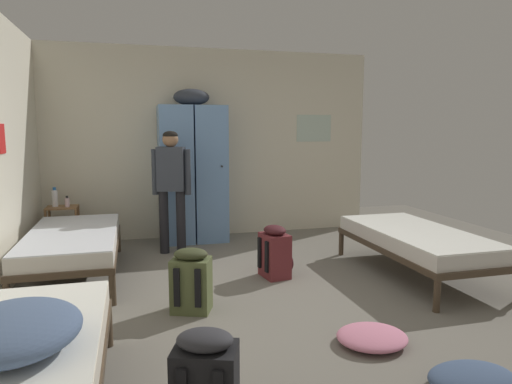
{
  "coord_description": "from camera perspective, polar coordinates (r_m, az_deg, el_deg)",
  "views": [
    {
      "loc": [
        -1.12,
        -3.86,
        1.54
      ],
      "look_at": [
        0.0,
        0.26,
        0.95
      ],
      "focal_mm": 32.06,
      "sensor_mm": 36.0,
      "label": 1
    }
  ],
  "objects": [
    {
      "name": "water_bottle",
      "position": [
        6.27,
        -23.8,
        -0.67
      ],
      "size": [
        0.07,
        0.07,
        0.25
      ],
      "color": "white",
      "rests_on": "shelf_unit"
    },
    {
      "name": "bed_left_rear",
      "position": [
        5.14,
        -21.89,
        -5.75
      ],
      "size": [
        0.9,
        1.9,
        0.49
      ],
      "color": "#473828",
      "rests_on": "ground_plane"
    },
    {
      "name": "bed_right",
      "position": [
        5.13,
        19.4,
        -5.66
      ],
      "size": [
        0.9,
        1.9,
        0.49
      ],
      "color": "#473828",
      "rests_on": "ground_plane"
    },
    {
      "name": "ground_plane",
      "position": [
        4.31,
        0.94,
        -13.09
      ],
      "size": [
        8.43,
        8.43,
        0.0
      ],
      "primitive_type": "plane",
      "color": "slate"
    },
    {
      "name": "backpack_olive",
      "position": [
        3.99,
        -8.04,
        -10.97
      ],
      "size": [
        0.39,
        0.4,
        0.55
      ],
      "color": "#566038",
      "rests_on": "ground_plane"
    },
    {
      "name": "bedding_heap",
      "position": [
        2.55,
        -27.93,
        -14.97
      ],
      "size": [
        0.62,
        0.69,
        0.21
      ],
      "color": "slate",
      "rests_on": "bed_left_front"
    },
    {
      "name": "room_backdrop",
      "position": [
        5.13,
        -16.41,
        5.18
      ],
      "size": [
        4.71,
        5.33,
        2.66
      ],
      "color": "beige",
      "rests_on": "ground_plane"
    },
    {
      "name": "bed_left_front",
      "position": [
        2.68,
        -28.64,
        -18.79
      ],
      "size": [
        0.9,
        1.9,
        0.49
      ],
      "color": "#473828",
      "rests_on": "ground_plane"
    },
    {
      "name": "backpack_maroon",
      "position": [
        4.82,
        2.45,
        -7.55
      ],
      "size": [
        0.37,
        0.35,
        0.55
      ],
      "color": "maroon",
      "rests_on": "ground_plane"
    },
    {
      "name": "person_traveler",
      "position": [
        5.69,
        -10.51,
        1.44
      ],
      "size": [
        0.46,
        0.28,
        1.52
      ],
      "color": "black",
      "rests_on": "ground_plane"
    },
    {
      "name": "backpack_black",
      "position": [
        2.53,
        -6.26,
        -22.67
      ],
      "size": [
        0.38,
        0.4,
        0.55
      ],
      "color": "black",
      "rests_on": "ground_plane"
    },
    {
      "name": "clothes_pile_pink",
      "position": [
        3.56,
        14.27,
        -17.12
      ],
      "size": [
        0.52,
        0.47,
        0.1
      ],
      "color": "pink",
      "rests_on": "ground_plane"
    },
    {
      "name": "shelf_unit",
      "position": [
        6.3,
        -22.94,
        -3.69
      ],
      "size": [
        0.38,
        0.3,
        0.57
      ],
      "color": "brown",
      "rests_on": "ground_plane"
    },
    {
      "name": "clothes_pile_denim",
      "position": [
        3.22,
        25.33,
        -20.3
      ],
      "size": [
        0.55,
        0.39,
        0.12
      ],
      "color": "#42567A",
      "rests_on": "ground_plane"
    },
    {
      "name": "locker_bank",
      "position": [
        6.29,
        -7.89,
        2.6
      ],
      "size": [
        0.9,
        0.55,
        2.07
      ],
      "color": "#6B93C6",
      "rests_on": "ground_plane"
    },
    {
      "name": "lotion_bottle",
      "position": [
        6.2,
        -22.49,
        -1.17
      ],
      "size": [
        0.06,
        0.06,
        0.14
      ],
      "color": "beige",
      "rests_on": "shelf_unit"
    }
  ]
}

